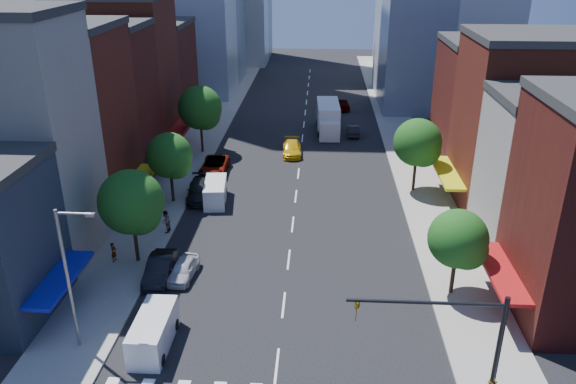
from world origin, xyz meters
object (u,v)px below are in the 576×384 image
object	(u,v)px
cargo_van_far	(215,192)
traffic_car_far	(343,104)
parked_car_front	(183,269)
pedestrian_far	(166,222)
taxi	(292,148)
pedestrian_near	(114,252)
parked_car_second	(160,268)
parked_car_rear	(200,190)
parked_car_third	(214,166)
cargo_van_near	(153,333)
box_truck	(328,119)
traffic_car_oncoming	(353,131)

from	to	relation	value
cargo_van_far	traffic_car_far	size ratio (longest dim) A/B	1.09
parked_car_front	pedestrian_far	bearing A→B (deg)	119.71
taxi	pedestrian_near	xyz separation A→B (m)	(-12.24, -25.12, 0.17)
parked_car_second	taxi	world-z (taller)	parked_car_second
parked_car_rear	cargo_van_far	xyz separation A→B (m)	(1.67, -0.94, 0.19)
parked_car_front	pedestrian_near	size ratio (longest dim) A/B	2.59
taxi	parked_car_second	bearing A→B (deg)	-109.66
parked_car_third	cargo_van_near	size ratio (longest dim) A/B	1.20
parked_car_second	cargo_van_near	bearing A→B (deg)	-79.68
cargo_van_near	pedestrian_far	world-z (taller)	pedestrian_far
parked_car_second	box_truck	bearing A→B (deg)	69.06
traffic_car_far	box_truck	world-z (taller)	box_truck
cargo_van_far	traffic_car_oncoming	distance (m)	25.47
parked_car_third	traffic_car_oncoming	world-z (taller)	parked_car_third
parked_car_rear	traffic_car_far	size ratio (longest dim) A/B	1.23
parked_car_third	traffic_car_far	bearing A→B (deg)	60.79
traffic_car_oncoming	box_truck	distance (m)	3.69
parked_car_rear	pedestrian_near	bearing A→B (deg)	-114.80
taxi	traffic_car_far	bearing A→B (deg)	69.38
traffic_car_oncoming	pedestrian_far	bearing A→B (deg)	59.68
parked_car_front	taxi	xyz separation A→B (m)	(6.50, 26.87, 0.07)
cargo_van_far	pedestrian_far	size ratio (longest dim) A/B	2.56
box_truck	parked_car_third	bearing A→B (deg)	-130.51
parked_car_third	traffic_car_oncoming	bearing A→B (deg)	41.49
cargo_van_near	traffic_car_oncoming	bearing A→B (deg)	71.72
parked_car_third	cargo_van_near	bearing A→B (deg)	-87.89
traffic_car_oncoming	pedestrian_far	distance (m)	32.59
taxi	traffic_car_far	distance (m)	21.19
taxi	pedestrian_far	xyz separation A→B (m)	(-9.50, -20.24, 0.38)
cargo_van_far	parked_car_front	bearing A→B (deg)	-96.29
cargo_van_far	parked_car_second	bearing A→B (deg)	-103.43
parked_car_third	taxi	distance (m)	10.15
parked_car_second	parked_car_rear	distance (m)	14.26
parked_car_third	traffic_car_far	distance (m)	30.18
traffic_car_oncoming	traffic_car_far	distance (m)	12.62
traffic_car_oncoming	parked_car_rear	bearing A→B (deg)	53.59
cargo_van_far	taxi	xyz separation A→B (m)	(6.49, 13.73, -0.26)
parked_car_front	pedestrian_far	size ratio (longest dim) A/B	2.05
parked_car_second	pedestrian_far	xyz separation A→B (m)	(-1.33, 6.82, 0.33)
parked_car_second	taxi	distance (m)	28.26
parked_car_third	pedestrian_far	world-z (taller)	pedestrian_far
traffic_car_far	parked_car_third	bearing A→B (deg)	56.02
cargo_van_far	pedestrian_far	distance (m)	7.18
cargo_van_near	cargo_van_far	distance (m)	20.98
taxi	pedestrian_far	world-z (taller)	pedestrian_far
parked_car_rear	cargo_van_far	bearing A→B (deg)	-35.79
parked_car_front	traffic_car_far	distance (m)	48.80
cargo_van_far	traffic_car_far	distance (m)	36.30
traffic_car_far	pedestrian_near	world-z (taller)	pedestrian_near
parked_car_front	cargo_van_near	bearing A→B (deg)	-84.64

